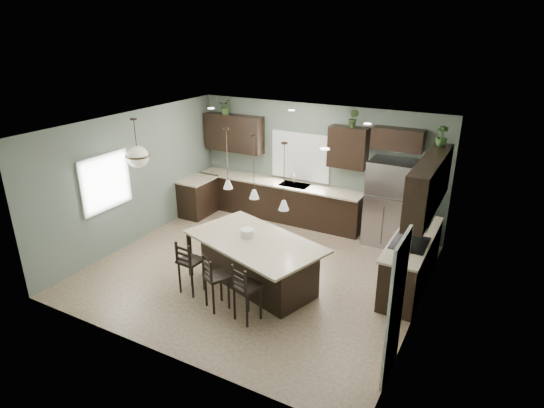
{
  "coord_description": "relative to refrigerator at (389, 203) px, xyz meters",
  "views": [
    {
      "loc": [
        3.93,
        -6.67,
        4.42
      ],
      "look_at": [
        0.1,
        0.4,
        1.25
      ],
      "focal_mm": 30.0,
      "sensor_mm": 36.0,
      "label": 1
    }
  ],
  "objects": [
    {
      "name": "ground",
      "position": [
        -1.85,
        -2.37,
        -0.93
      ],
      "size": [
        6.0,
        6.0,
        0.0
      ],
      "primitive_type": "plane",
      "color": "#9E8466",
      "rests_on": "ground"
    },
    {
      "name": "pantry_door",
      "position": [
        1.13,
        -3.92,
        0.09
      ],
      "size": [
        0.04,
        0.82,
        2.04
      ],
      "primitive_type": "cube",
      "color": "white",
      "rests_on": "ground"
    },
    {
      "name": "window_back",
      "position": [
        -2.25,
        0.37,
        0.62
      ],
      "size": [
        1.35,
        0.02,
        1.0
      ],
      "primitive_type": "cube",
      "color": "white",
      "rests_on": "room_shell"
    },
    {
      "name": "window_left",
      "position": [
        -4.83,
        -3.17,
        0.62
      ],
      "size": [
        0.02,
        1.1,
        1.0
      ],
      "primitive_type": "cube",
      "color": "white",
      "rests_on": "room_shell"
    },
    {
      "name": "left_return_cabs",
      "position": [
        -4.55,
        -0.67,
        -0.48
      ],
      "size": [
        0.6,
        0.9,
        0.9
      ],
      "primitive_type": "cube",
      "color": "black",
      "rests_on": "ground"
    },
    {
      "name": "left_return_countertop",
      "position": [
        -4.53,
        -0.67,
        -0.01
      ],
      "size": [
        0.66,
        0.96,
        0.04
      ],
      "primitive_type": "cube",
      "color": "#BAAF8C",
      "rests_on": "left_return_cabs"
    },
    {
      "name": "back_lower_cabs",
      "position": [
        -2.7,
        0.08,
        -0.48
      ],
      "size": [
        4.2,
        0.6,
        0.9
      ],
      "primitive_type": "cube",
      "color": "black",
      "rests_on": "ground"
    },
    {
      "name": "back_countertop",
      "position": [
        -2.7,
        0.06,
        -0.01
      ],
      "size": [
        4.2,
        0.66,
        0.04
      ],
      "primitive_type": "cube",
      "color": "#BAAF8C",
      "rests_on": "back_lower_cabs"
    },
    {
      "name": "sink_inset",
      "position": [
        -2.25,
        0.06,
        0.01
      ],
      "size": [
        0.7,
        0.45,
        0.01
      ],
      "primitive_type": "cube",
      "color": "gray",
      "rests_on": "back_countertop"
    },
    {
      "name": "faucet",
      "position": [
        -2.25,
        0.03,
        0.16
      ],
      "size": [
        0.02,
        0.02,
        0.28
      ],
      "primitive_type": "cylinder",
      "color": "silver",
      "rests_on": "back_countertop"
    },
    {
      "name": "back_upper_left",
      "position": [
        -4.0,
        0.21,
        1.02
      ],
      "size": [
        1.55,
        0.34,
        0.9
      ],
      "primitive_type": "cube",
      "color": "black",
      "rests_on": "room_shell"
    },
    {
      "name": "back_upper_right",
      "position": [
        -1.05,
        0.21,
        1.02
      ],
      "size": [
        0.85,
        0.34,
        0.9
      ],
      "primitive_type": "cube",
      "color": "black",
      "rests_on": "room_shell"
    },
    {
      "name": "fridge_header",
      "position": [
        0.0,
        0.21,
        1.32
      ],
      "size": [
        1.05,
        0.34,
        0.45
      ],
      "primitive_type": "cube",
      "color": "black",
      "rests_on": "room_shell"
    },
    {
      "name": "right_lower_cabs",
      "position": [
        0.85,
        -1.49,
        -0.48
      ],
      "size": [
        0.6,
        2.35,
        0.9
      ],
      "primitive_type": "cube",
      "color": "black",
      "rests_on": "ground"
    },
    {
      "name": "right_countertop",
      "position": [
        0.83,
        -1.49,
        -0.01
      ],
      "size": [
        0.66,
        2.35,
        0.04
      ],
      "primitive_type": "cube",
      "color": "#BAAF8C",
      "rests_on": "right_lower_cabs"
    },
    {
      "name": "cooktop",
      "position": [
        0.83,
        -1.77,
        0.02
      ],
      "size": [
        0.58,
        0.75,
        0.02
      ],
      "primitive_type": "cube",
      "color": "black",
      "rests_on": "right_countertop"
    },
    {
      "name": "wall_oven_front",
      "position": [
        0.55,
        -1.77,
        -0.48
      ],
      "size": [
        0.01,
        0.72,
        0.6
      ],
      "primitive_type": "cube",
      "color": "gray",
      "rests_on": "right_lower_cabs"
    },
    {
      "name": "right_upper_cabs",
      "position": [
        0.98,
        -1.49,
        1.02
      ],
      "size": [
        0.34,
        2.35,
        0.9
      ],
      "primitive_type": "cube",
      "color": "black",
      "rests_on": "room_shell"
    },
    {
      "name": "microwave",
      "position": [
        0.93,
        -1.77,
        0.62
      ],
      "size": [
        0.4,
        0.75,
        0.4
      ],
      "primitive_type": "cube",
      "color": "gray",
      "rests_on": "right_upper_cabs"
    },
    {
      "name": "refrigerator",
      "position": [
        0.0,
        0.0,
        0.0
      ],
      "size": [
        0.9,
        0.74,
        1.85
      ],
      "primitive_type": "cube",
      "color": "#9C9CA5",
      "rests_on": "ground"
    },
    {
      "name": "kitchen_island",
      "position": [
        -1.59,
        -2.9,
        -0.46
      ],
      "size": [
        2.72,
        2.04,
        0.92
      ],
      "primitive_type": "cube",
      "rotation": [
        0.0,
        0.0,
        -0.31
      ],
      "color": "black",
      "rests_on": "ground"
    },
    {
      "name": "serving_dish",
      "position": [
        -1.78,
        -2.84,
        0.07
      ],
      "size": [
        0.24,
        0.24,
        0.14
      ],
      "primitive_type": "cylinder",
      "color": "silver",
      "rests_on": "kitchen_island"
    },
    {
      "name": "bar_stool_left",
      "position": [
        -2.48,
        -3.59,
        -0.42
      ],
      "size": [
        0.4,
        0.4,
        1.01
      ],
      "primitive_type": "cube",
      "rotation": [
        0.0,
        0.0,
        -0.07
      ],
      "color": "black",
      "rests_on": "ground"
    },
    {
      "name": "bar_stool_center",
      "position": [
        -1.8,
        -3.78,
        -0.44
      ],
      "size": [
        0.49,
        0.49,
        0.97
      ],
      "primitive_type": "cube",
      "rotation": [
        0.0,
        0.0,
        -0.5
      ],
      "color": "black",
      "rests_on": "ground"
    },
    {
      "name": "bar_stool_right",
      "position": [
        -1.19,
        -3.82,
        -0.42
      ],
      "size": [
        0.46,
        0.46,
        1.01
      ],
      "primitive_type": "cube",
      "rotation": [
        0.0,
        0.0,
        -0.28
      ],
      "color": "black",
      "rests_on": "ground"
    },
    {
      "name": "pendant_left",
      "position": [
        -2.25,
        -2.68,
        1.32
      ],
      "size": [
        0.17,
        0.17,
        1.1
      ],
      "primitive_type": null,
      "color": "silver",
      "rests_on": "room_shell"
    },
    {
      "name": "pendant_center",
      "position": [
        -1.59,
        -2.9,
        1.32
      ],
      "size": [
        0.17,
        0.17,
        1.1
      ],
      "primitive_type": null,
      "color": "white",
      "rests_on": "room_shell"
    },
    {
      "name": "pendant_right",
      "position": [
        -0.92,
        -3.11,
        1.32
      ],
      "size": [
        0.17,
        0.17,
        1.1
      ],
      "primitive_type": null,
      "color": "silver",
      "rests_on": "room_shell"
    },
    {
      "name": "chandelier",
      "position": [
        -4.26,
        -2.8,
        1.39
      ],
      "size": [
        0.47,
        0.47,
        0.96
      ],
      "primitive_type": null,
      "color": "#F9F1CB",
      "rests_on": "room_shell"
    },
    {
      "name": "plant_back_left",
      "position": [
        -4.18,
        0.18,
        1.67
      ],
      "size": [
        0.39,
        0.35,
        0.38
      ],
      "primitive_type": "imported",
      "rotation": [
        0.0,
        0.0,
        0.18
      ],
      "color": "#355123",
      "rests_on": "back_upper_left"
    },
    {
      "name": "plant_back_right",
      "position": [
        -0.96,
        0.18,
        1.67
      ],
      "size": [
        0.23,
        0.2,
        0.39
      ],
      "primitive_type": "imported",
      "rotation": [
        0.0,
        0.0,
        -0.14
      ],
      "color": "#2E481F",
      "rests_on": "back_upper_right"
    },
    {
      "name": "plant_right_wall",
      "position": [
        0.95,
        -0.6,
        1.66
      ],
      "size": [
        0.23,
        0.23,
        0.37
      ],
      "primitive_type": "imported",
      "rotation": [
        0.0,
        0.0,
        0.12
      ],
      "color": "#2E5324",
      "rests_on": "right_upper_cabs"
    },
    {
      "name": "room_shell",
      "position": [
        -1.85,
        -2.37,
        0.77
      ],
      "size": [
        6.0,
        6.0,
        6.0
      ],
      "color": "slate",
      "rests_on": "ground"
    }
  ]
}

